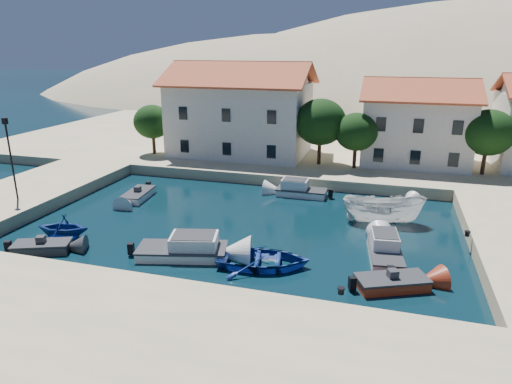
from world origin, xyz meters
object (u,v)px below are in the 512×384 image
at_px(cabin_cruiser_south, 182,249).
at_px(rowboat_south, 263,266).
at_px(lamppost, 10,151).
at_px(building_mid, 417,121).
at_px(cabin_cruiser_east, 385,251).
at_px(boat_east, 382,222).
at_px(building_left, 241,108).

xyz_separation_m(cabin_cruiser_south, rowboat_south, (5.07, 0.11, -0.48)).
relative_size(lamppost, cabin_cruiser_south, 1.08).
bearing_deg(cabin_cruiser_south, building_mid, 46.48).
relative_size(cabin_cruiser_south, rowboat_south, 1.06).
xyz_separation_m(building_mid, rowboat_south, (-8.84, -24.61, -5.22)).
bearing_deg(cabin_cruiser_east, rowboat_south, 106.99).
bearing_deg(lamppost, cabin_cruiser_south, -13.44).
height_order(lamppost, cabin_cruiser_south, lamppost).
height_order(cabin_cruiser_south, boat_east, cabin_cruiser_south).
distance_m(lamppost, cabin_cruiser_east, 27.74).
bearing_deg(building_mid, boat_east, -98.86).
bearing_deg(rowboat_south, building_left, 9.93).
height_order(rowboat_south, boat_east, boat_east).
distance_m(building_left, cabin_cruiser_south, 24.69).
relative_size(lamppost, boat_east, 1.07).
bearing_deg(lamppost, building_mid, 35.45).
relative_size(cabin_cruiser_east, boat_east, 0.81).
bearing_deg(cabin_cruiser_south, lamppost, 152.39).
relative_size(building_mid, cabin_cruiser_east, 2.23).
distance_m(cabin_cruiser_east, boat_east, 6.12).
bearing_deg(rowboat_south, building_mid, -31.02).
relative_size(cabin_cruiser_south, boat_east, 0.99).
xyz_separation_m(lamppost, rowboat_south, (20.66, -3.61, -4.75)).
bearing_deg(cabin_cruiser_south, boat_east, 24.72).
relative_size(building_left, cabin_cruiser_south, 2.55).
xyz_separation_m(cabin_cruiser_south, boat_east, (11.50, 9.27, -0.48)).
relative_size(lamppost, rowboat_south, 1.15).
height_order(building_left, cabin_cruiser_east, building_left).
height_order(building_left, cabin_cruiser_south, building_left).
bearing_deg(cabin_cruiser_east, boat_east, -4.49).
xyz_separation_m(building_mid, cabin_cruiser_south, (-13.91, -24.73, -4.75)).
bearing_deg(building_mid, lamppost, -144.55).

